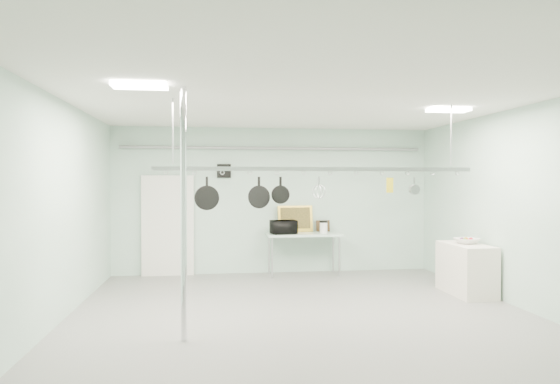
{
  "coord_description": "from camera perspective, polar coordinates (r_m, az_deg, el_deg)",
  "views": [
    {
      "loc": [
        -1.33,
        -6.96,
        2.01
      ],
      "look_at": [
        -0.26,
        1.0,
        1.85
      ],
      "focal_mm": 32.0,
      "sensor_mm": 36.0,
      "label": 1
    }
  ],
  "objects": [
    {
      "name": "floor",
      "position": [
        7.36,
        3.17,
        -14.68
      ],
      "size": [
        8.0,
        8.0,
        0.0
      ],
      "primitive_type": "plane",
      "color": "gray",
      "rests_on": "ground"
    },
    {
      "name": "ceiling",
      "position": [
        7.18,
        3.2,
        10.62
      ],
      "size": [
        7.0,
        8.0,
        0.02
      ],
      "primitive_type": "cube",
      "color": "silver",
      "rests_on": "back_wall"
    },
    {
      "name": "back_wall",
      "position": [
        11.04,
        -0.7,
        -0.97
      ],
      "size": [
        7.0,
        0.02,
        3.2
      ],
      "primitive_type": "cube",
      "color": "silver",
      "rests_on": "floor"
    },
    {
      "name": "right_wall",
      "position": [
        8.47,
        27.06,
        -1.73
      ],
      "size": [
        0.02,
        8.0,
        3.2
      ],
      "primitive_type": "cube",
      "color": "silver",
      "rests_on": "floor"
    },
    {
      "name": "door",
      "position": [
        10.98,
        -12.69,
        -3.89
      ],
      "size": [
        1.1,
        0.1,
        2.2
      ],
      "primitive_type": "cube",
      "color": "silver",
      "rests_on": "floor"
    },
    {
      "name": "wall_vent",
      "position": [
        10.93,
        -6.43,
        2.41
      ],
      "size": [
        0.3,
        0.04,
        0.3
      ],
      "primitive_type": "cube",
      "color": "black",
      "rests_on": "back_wall"
    },
    {
      "name": "conduit_pipe",
      "position": [
        10.96,
        -0.65,
        5.03
      ],
      "size": [
        6.6,
        0.07,
        0.07
      ],
      "primitive_type": "cylinder",
      "rotation": [
        0.0,
        1.57,
        0.0
      ],
      "color": "gray",
      "rests_on": "back_wall"
    },
    {
      "name": "chrome_pole",
      "position": [
        6.38,
        -10.95,
        -2.53
      ],
      "size": [
        0.08,
        0.08,
        3.2
      ],
      "primitive_type": "cylinder",
      "color": "silver",
      "rests_on": "floor"
    },
    {
      "name": "prep_table",
      "position": [
        10.8,
        2.73,
        -5.11
      ],
      "size": [
        1.6,
        0.7,
        0.91
      ],
      "color": "silver",
      "rests_on": "floor"
    },
    {
      "name": "side_cabinet",
      "position": [
        9.61,
        20.5,
        -8.25
      ],
      "size": [
        0.6,
        1.2,
        0.9
      ],
      "primitive_type": "cube",
      "color": "white",
      "rests_on": "floor"
    },
    {
      "name": "pot_rack",
      "position": [
        7.42,
        4.27,
        2.86
      ],
      "size": [
        4.8,
        0.06,
        1.0
      ],
      "color": "#B7B7BC",
      "rests_on": "ceiling"
    },
    {
      "name": "light_panel_left",
      "position": [
        6.33,
        -15.74,
        11.6
      ],
      "size": [
        0.65,
        0.3,
        0.05
      ],
      "primitive_type": "cube",
      "color": "white",
      "rests_on": "ceiling"
    },
    {
      "name": "light_panel_right",
      "position": [
        8.51,
        18.69,
        8.87
      ],
      "size": [
        0.65,
        0.3,
        0.05
      ],
      "primitive_type": "cube",
      "color": "white",
      "rests_on": "ceiling"
    },
    {
      "name": "microwave",
      "position": [
        10.61,
        0.41,
        -4.04
      ],
      "size": [
        0.58,
        0.44,
        0.29
      ],
      "primitive_type": "imported",
      "rotation": [
        0.0,
        0.0,
        3.32
      ],
      "color": "black",
      "rests_on": "prep_table"
    },
    {
      "name": "coffee_canister",
      "position": [
        10.84,
        4.99,
        -4.09
      ],
      "size": [
        0.17,
        0.17,
        0.23
      ],
      "primitive_type": "cylinder",
      "rotation": [
        0.0,
        0.0,
        -0.01
      ],
      "color": "white",
      "rests_on": "prep_table"
    },
    {
      "name": "painting_large",
      "position": [
        11.04,
        1.76,
        -3.08
      ],
      "size": [
        0.79,
        0.19,
        0.58
      ],
      "primitive_type": "cube",
      "rotation": [
        -0.14,
        0.0,
        0.08
      ],
      "color": "gold",
      "rests_on": "prep_table"
    },
    {
      "name": "painting_small",
      "position": [
        11.17,
        4.93,
        -3.88
      ],
      "size": [
        0.3,
        0.09,
        0.25
      ],
      "primitive_type": "cube",
      "rotation": [
        -0.17,
        0.0,
        -0.03
      ],
      "color": "#372613",
      "rests_on": "prep_table"
    },
    {
      "name": "fruit_bowl",
      "position": [
        9.59,
        20.56,
        -5.26
      ],
      "size": [
        0.49,
        0.49,
        0.1
      ],
      "primitive_type": "imported",
      "rotation": [
        0.0,
        0.0,
        0.21
      ],
      "color": "silver",
      "rests_on": "side_cabinet"
    },
    {
      "name": "skillet_left",
      "position": [
        7.26,
        -8.36,
        -0.07
      ],
      "size": [
        0.36,
        0.09,
        0.46
      ],
      "primitive_type": null,
      "rotation": [
        0.0,
        0.0,
        0.1
      ],
      "color": "black",
      "rests_on": "pot_rack"
    },
    {
      "name": "skillet_mid",
      "position": [
        7.29,
        -2.43,
        -0.08
      ],
      "size": [
        0.33,
        0.19,
        0.47
      ],
      "primitive_type": null,
      "rotation": [
        0.0,
        0.0,
        -0.41
      ],
      "color": "black",
      "rests_on": "pot_rack"
    },
    {
      "name": "skillet_right",
      "position": [
        7.33,
        0.05,
        0.29
      ],
      "size": [
        0.27,
        0.12,
        0.37
      ],
      "primitive_type": null,
      "rotation": [
        0.0,
        0.0,
        -0.25
      ],
      "color": "black",
      "rests_on": "pot_rack"
    },
    {
      "name": "whisk",
      "position": [
        7.42,
        4.48,
        0.38
      ],
      "size": [
        0.26,
        0.26,
        0.35
      ],
      "primitive_type": null,
      "rotation": [
        0.0,
        0.0,
        0.38
      ],
      "color": "#A5A6AA",
      "rests_on": "pot_rack"
    },
    {
      "name": "grater",
      "position": [
        7.73,
        12.44,
        0.78
      ],
      "size": [
        0.1,
        0.04,
        0.25
      ],
      "primitive_type": null,
      "rotation": [
        0.0,
        0.0,
        -0.15
      ],
      "color": "yellow",
      "rests_on": "pot_rack"
    },
    {
      "name": "saucepan",
      "position": [
        7.87,
        15.11,
        0.7
      ],
      "size": [
        0.17,
        0.13,
        0.27
      ],
      "primitive_type": null,
      "rotation": [
        0.0,
        0.0,
        -0.31
      ],
      "color": "silver",
      "rests_on": "pot_rack"
    },
    {
      "name": "fruit_cluster",
      "position": [
        9.58,
        20.56,
        -5.02
      ],
      "size": [
        0.24,
        0.24,
        0.09
      ],
      "primitive_type": null,
      "color": "#B71022",
      "rests_on": "fruit_bowl"
    }
  ]
}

